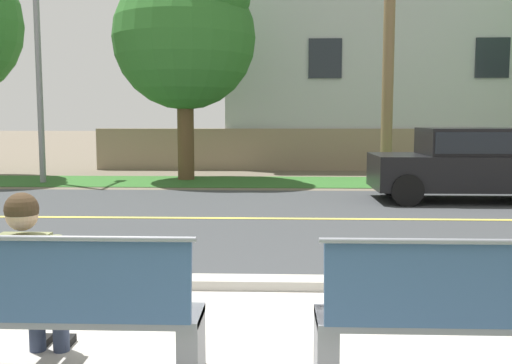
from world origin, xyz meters
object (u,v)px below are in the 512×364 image
object	(u,v)px
streetlamp	(41,41)
bench_left	(66,314)
shade_tree_left	(188,27)
bench_right	(455,319)
car_black_near	(476,161)
seated_person_olive	(30,274)

from	to	relation	value
streetlamp	bench_left	bearing A→B (deg)	-67.48
bench_left	shade_tree_left	xyz separation A→B (m)	(-1.08, 12.64, 3.79)
bench_right	car_black_near	bearing A→B (deg)	70.80
seated_person_olive	shade_tree_left	distance (m)	13.00
bench_left	seated_person_olive	distance (m)	0.41
car_black_near	streetlamp	size ratio (longest dim) A/B	0.65
shade_tree_left	streetlamp	bearing A→B (deg)	-170.55
car_black_near	bench_right	bearing A→B (deg)	-109.20
bench_left	seated_person_olive	size ratio (longest dim) A/B	1.42
bench_left	shade_tree_left	bearing A→B (deg)	94.90
bench_left	streetlamp	xyz separation A→B (m)	(-4.97, 12.00, 3.35)
shade_tree_left	seated_person_olive	bearing A→B (deg)	-86.41
seated_person_olive	car_black_near	size ratio (longest dim) A/B	0.29
seated_person_olive	bench_left	bearing A→B (deg)	-29.32
streetlamp	shade_tree_left	bearing A→B (deg)	9.45
car_black_near	shade_tree_left	xyz separation A→B (m)	(-6.66, 3.95, 3.39)
bench_right	shade_tree_left	xyz separation A→B (m)	(-3.63, 12.64, 3.79)
bench_left	car_black_near	bearing A→B (deg)	57.35
bench_left	bench_right	world-z (taller)	same
car_black_near	shade_tree_left	world-z (taller)	shade_tree_left
bench_right	bench_left	bearing A→B (deg)	180.00
shade_tree_left	bench_left	bearing A→B (deg)	-85.10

